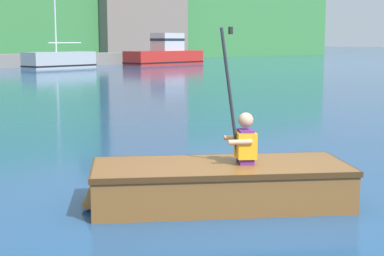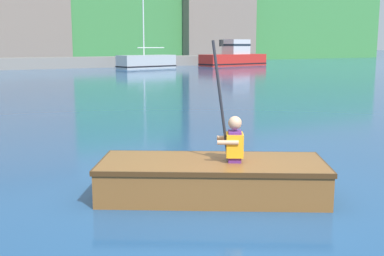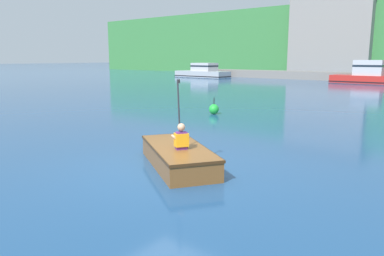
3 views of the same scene
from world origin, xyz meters
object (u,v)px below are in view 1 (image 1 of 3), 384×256
object	(u,v)px
moored_boat_dock_center_near	(60,60)
person_paddler	(244,139)
moored_boat_dock_center_far	(165,54)
rowboat_foreground	(216,182)

from	to	relation	value
moored_boat_dock_center_near	person_paddler	world-z (taller)	moored_boat_dock_center_near
moored_boat_dock_center_far	rowboat_foreground	size ratio (longest dim) A/B	2.34
moored_boat_dock_center_far	person_paddler	world-z (taller)	moored_boat_dock_center_far
moored_boat_dock_center_near	rowboat_foreground	xyz separation A→B (m)	(-14.04, -31.45, -0.27)
rowboat_foreground	person_paddler	distance (m)	0.57
moored_boat_dock_center_near	person_paddler	bearing A→B (deg)	-113.54
rowboat_foreground	person_paddler	xyz separation A→B (m)	(0.27, -0.17, 0.48)
person_paddler	moored_boat_dock_center_near	bearing A→B (deg)	66.46
rowboat_foreground	person_paddler	world-z (taller)	person_paddler
moored_boat_dock_center_far	person_paddler	distance (m)	39.88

